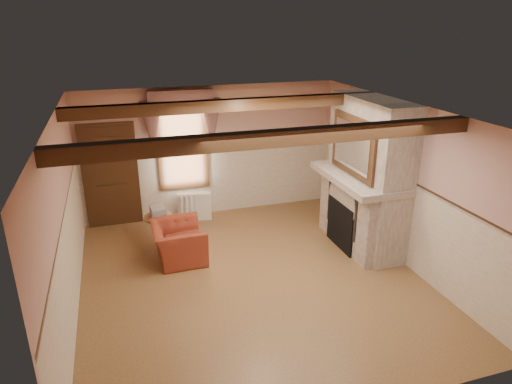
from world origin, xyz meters
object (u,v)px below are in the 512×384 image
object	(u,v)px
side_table	(159,229)
oil_lamp	(344,158)
armchair	(178,242)
mantel_clock	(341,158)
bowl	(359,172)
radiator	(195,206)

from	to	relation	value
side_table	oil_lamp	bearing A→B (deg)	-9.27
armchair	mantel_clock	bearing A→B (deg)	-85.68
bowl	oil_lamp	bearing A→B (deg)	90.00
radiator	oil_lamp	world-z (taller)	oil_lamp
mantel_clock	oil_lamp	size ratio (longest dim) A/B	0.86
bowl	mantel_clock	xyz separation A→B (m)	(0.00, 0.70, 0.06)
mantel_clock	radiator	bearing A→B (deg)	153.26
armchair	radiator	bearing A→B (deg)	-20.73
armchair	mantel_clock	xyz separation A→B (m)	(3.30, 0.30, 1.19)
bowl	mantel_clock	world-z (taller)	mantel_clock
oil_lamp	radiator	bearing A→B (deg)	151.48
mantel_clock	side_table	bearing A→B (deg)	172.41
mantel_clock	oil_lamp	bearing A→B (deg)	-90.00
side_table	mantel_clock	xyz separation A→B (m)	(3.55, -0.47, 1.25)
mantel_clock	oil_lamp	world-z (taller)	oil_lamp
armchair	radiator	distance (m)	1.76
side_table	oil_lamp	size ratio (longest dim) A/B	1.98
radiator	oil_lamp	size ratio (longest dim) A/B	2.50
bowl	mantel_clock	distance (m)	0.70
radiator	mantel_clock	world-z (taller)	mantel_clock
bowl	oil_lamp	world-z (taller)	oil_lamp
bowl	oil_lamp	distance (m)	0.60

